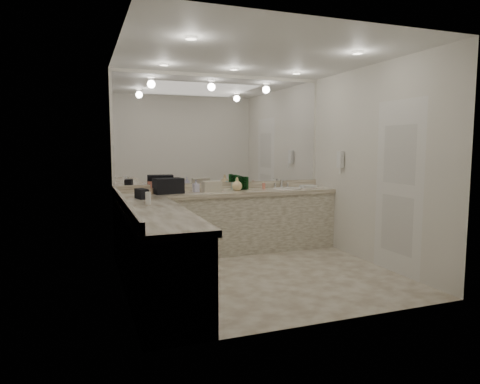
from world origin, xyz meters
name	(u,v)px	position (x,y,z in m)	size (l,w,h in m)	color
floor	(260,274)	(0.00, 0.00, 0.00)	(3.20, 3.20, 0.00)	beige
ceiling	(262,54)	(0.00, 0.00, 2.60)	(3.20, 3.20, 0.00)	white
wall_back	(222,162)	(0.00, 1.50, 1.30)	(3.20, 0.02, 2.60)	silver
wall_left	(121,170)	(-1.60, 0.00, 1.30)	(0.02, 3.00, 2.60)	silver
wall_right	(373,165)	(1.60, 0.00, 1.30)	(0.02, 3.00, 2.60)	silver
vanity_back_base	(228,223)	(0.00, 1.20, 0.42)	(3.20, 0.60, 0.84)	silver
vanity_back_top	(229,193)	(0.00, 1.19, 0.87)	(3.20, 0.64, 0.06)	beige
vanity_left_base	(156,256)	(-1.30, -0.30, 0.42)	(0.60, 2.40, 0.84)	silver
vanity_left_top	(156,213)	(-1.29, -0.30, 0.87)	(0.64, 2.42, 0.06)	beige
backsplash_back	(222,186)	(0.00, 1.48, 0.95)	(3.20, 0.04, 0.10)	beige
backsplash_left	(124,203)	(-1.58, 0.00, 0.95)	(0.04, 3.00, 0.10)	beige
mirror_back	(222,131)	(0.00, 1.49, 1.77)	(3.12, 0.01, 1.55)	white
mirror_left	(121,125)	(-1.59, 0.00, 1.77)	(0.01, 2.92, 1.55)	white
sink	(287,189)	(0.95, 1.20, 0.90)	(0.44, 0.44, 0.03)	white
faucet	(281,183)	(0.95, 1.41, 0.97)	(0.24, 0.16, 0.14)	silver
wall_phone	(340,160)	(1.56, 0.70, 1.35)	(0.06, 0.10, 0.24)	white
door	(398,188)	(1.59, -0.50, 1.05)	(0.02, 0.82, 2.10)	white
black_toiletry_bag	(168,186)	(-0.88, 1.17, 1.01)	(0.38, 0.24, 0.22)	black
black_bag_spill	(142,194)	(-1.30, 0.72, 0.96)	(0.10, 0.23, 0.13)	black
cream_cosmetic_case	(212,186)	(-0.25, 1.19, 0.98)	(0.26, 0.16, 0.15)	beige
hand_towel	(308,186)	(1.32, 1.21, 0.92)	(0.23, 0.16, 0.04)	white
lotion_left	(148,198)	(-1.30, 0.17, 0.97)	(0.06, 0.06, 0.14)	white
soap_bottle_a	(179,185)	(-0.71, 1.24, 1.00)	(0.08, 0.08, 0.20)	silver
soap_bottle_b	(196,186)	(-0.48, 1.21, 0.99)	(0.08, 0.08, 0.18)	silver
soap_bottle_c	(237,184)	(0.14, 1.20, 1.00)	(0.15, 0.15, 0.19)	#F0D08F
green_bottle_0	(240,183)	(0.22, 1.32, 0.99)	(0.07, 0.07, 0.19)	#13541F
green_bottle_1	(240,183)	(0.21, 1.27, 1.00)	(0.07, 0.07, 0.21)	#13541F
green_bottle_2	(246,183)	(0.32, 1.30, 0.99)	(0.06, 0.06, 0.19)	#13541F
green_bottle_3	(245,183)	(0.28, 1.27, 1.00)	(0.06, 0.06, 0.20)	#13541F
amenity_bottle_0	(233,186)	(0.12, 1.35, 0.95)	(0.04, 0.04, 0.11)	silver
amenity_bottle_1	(152,191)	(-1.10, 1.21, 0.94)	(0.04, 0.04, 0.08)	#E0B28C
amenity_bottle_2	(264,186)	(0.59, 1.27, 0.94)	(0.05, 0.05, 0.09)	#E57F66
amenity_bottle_3	(203,188)	(-0.34, 1.34, 0.94)	(0.05, 0.05, 0.08)	white
amenity_bottle_4	(153,188)	(-1.07, 1.35, 0.97)	(0.07, 0.07, 0.14)	#E57F66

